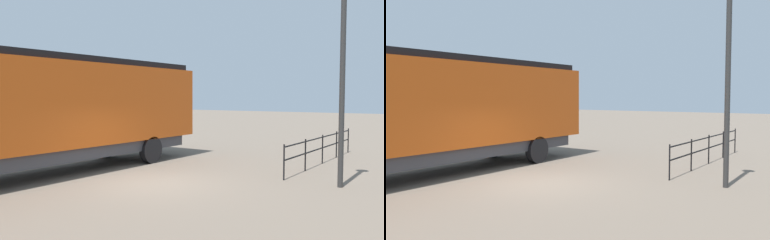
# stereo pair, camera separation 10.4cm
# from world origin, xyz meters

# --- Properties ---
(ground_plane) EXTENTS (120.00, 120.00, 0.00)m
(ground_plane) POSITION_xyz_m (0.00, 0.00, 0.00)
(ground_plane) COLOR #756656
(locomotive) EXTENTS (2.96, 15.37, 4.15)m
(locomotive) POSITION_xyz_m (-3.96, -1.47, 2.33)
(locomotive) COLOR #D15114
(locomotive) RESTS_ON ground_plane
(lamp_post) EXTENTS (0.45, 0.45, 6.74)m
(lamp_post) POSITION_xyz_m (4.97, 2.86, 4.36)
(lamp_post) COLOR #2D2D2D
(lamp_post) RESTS_ON ground_plane
(platform_fence) EXTENTS (0.05, 8.11, 1.18)m
(platform_fence) POSITION_xyz_m (3.17, 6.89, 0.77)
(platform_fence) COLOR black
(platform_fence) RESTS_ON ground_plane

